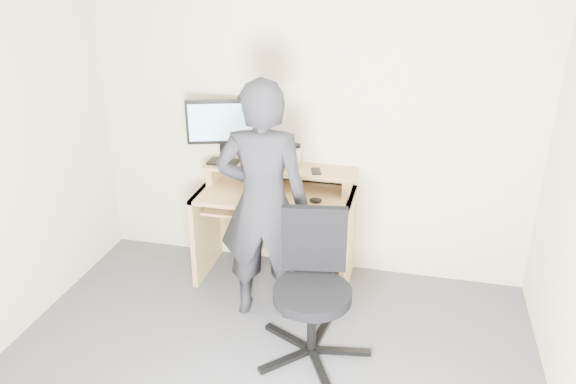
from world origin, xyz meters
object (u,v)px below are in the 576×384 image
at_px(monitor, 222,126).
at_px(person, 263,204).
at_px(office_chair, 313,281).
at_px(desk, 277,213).

relative_size(monitor, person, 0.30).
xyz_separation_m(office_chair, person, (-0.42, 0.34, 0.35)).
height_order(monitor, person, person).
relative_size(monitor, office_chair, 0.55).
xyz_separation_m(desk, person, (0.04, -0.54, 0.33)).
bearing_deg(person, office_chair, 134.29).
relative_size(desk, office_chair, 1.26).
distance_m(desk, person, 0.63).
bearing_deg(office_chair, person, 132.06).
height_order(monitor, office_chair, monitor).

